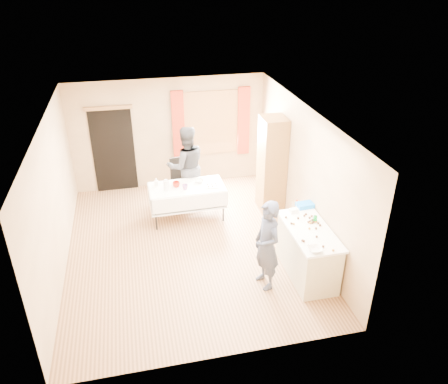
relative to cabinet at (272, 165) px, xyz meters
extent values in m
cube|color=#9E7047|center=(-1.99, -1.09, -1.05)|extent=(4.50, 5.50, 0.02)
cube|color=white|center=(-1.99, -1.09, 1.57)|extent=(4.50, 5.50, 0.02)
cube|color=tan|center=(-1.99, 1.67, 0.26)|extent=(4.50, 0.02, 2.60)
cube|color=tan|center=(-1.99, -3.85, 0.26)|extent=(4.50, 0.02, 2.60)
cube|color=tan|center=(-4.25, -1.09, 0.26)|extent=(0.02, 5.50, 2.60)
cube|color=tan|center=(0.27, -1.09, 0.26)|extent=(0.02, 5.50, 2.60)
cube|color=olive|center=(-0.99, 1.63, 0.46)|extent=(1.32, 0.06, 1.52)
cube|color=white|center=(-0.99, 1.61, 0.46)|extent=(1.20, 0.02, 1.40)
cube|color=#AC2E18|center=(-1.77, 1.58, 0.46)|extent=(0.28, 0.06, 1.65)
cube|color=#AC2E18|center=(-0.21, 1.58, 0.46)|extent=(0.28, 0.06, 1.65)
cube|color=black|center=(-3.29, 1.64, -0.04)|extent=(0.95, 0.04, 2.00)
cube|color=olive|center=(-3.29, 1.61, 0.98)|extent=(1.05, 0.06, 0.08)
cube|color=brown|center=(0.00, 0.00, 0.00)|extent=(0.50, 0.60, 2.08)
cube|color=beige|center=(-0.10, -2.36, -0.61)|extent=(0.63, 1.39, 0.86)
cube|color=white|center=(-0.10, -2.36, -0.15)|extent=(0.69, 1.45, 0.04)
cube|color=white|center=(-1.84, -0.04, -0.31)|extent=(1.54, 0.79, 0.04)
cube|color=black|center=(-1.85, 0.79, -0.61)|extent=(0.47, 0.47, 0.06)
cube|color=black|center=(-1.88, 0.97, -0.35)|extent=(0.41, 0.10, 0.58)
imported|color=#2A3045|center=(-0.89, -2.49, -0.25)|extent=(0.74, 0.62, 1.58)
imported|color=black|center=(-1.75, 0.62, -0.14)|extent=(1.02, 0.87, 1.81)
cylinder|color=#068123|center=(0.07, -2.16, -0.07)|extent=(0.07, 0.07, 0.12)
imported|color=white|center=(-0.26, -2.95, -0.10)|extent=(0.24, 0.24, 0.05)
cube|color=white|center=(-0.17, -1.78, -0.09)|extent=(0.16, 0.12, 0.08)
cube|color=#0E74EB|center=(0.10, -1.64, -0.09)|extent=(0.31, 0.22, 0.08)
cylinder|color=silver|center=(-2.27, -0.13, -0.18)|extent=(0.12, 0.12, 0.22)
imported|color=#B41807|center=(-2.06, -0.02, -0.23)|extent=(0.16, 0.16, 0.12)
imported|color=red|center=(-1.89, -0.17, -0.24)|extent=(0.15, 0.15, 0.11)
imported|color=white|center=(-1.56, 0.09, -0.26)|extent=(0.26, 0.26, 0.06)
cube|color=white|center=(-1.34, -0.16, -0.28)|extent=(0.31, 0.24, 0.02)
imported|color=white|center=(-2.45, 0.13, -0.21)|extent=(0.10, 0.10, 0.17)
sphere|color=#3F2314|center=(0.00, -3.03, -0.11)|extent=(0.04, 0.04, 0.04)
sphere|color=#321A0E|center=(0.10, -2.24, -0.11)|extent=(0.04, 0.04, 0.04)
sphere|color=#321A0E|center=(0.00, -2.38, -0.11)|extent=(0.04, 0.04, 0.04)
sphere|color=#321A0E|center=(-0.10, -2.90, -0.11)|extent=(0.04, 0.04, 0.04)
sphere|color=#321A0E|center=(-0.04, -1.96, -0.11)|extent=(0.04, 0.04, 0.04)
sphere|color=#321A0E|center=(-0.32, -2.84, -0.11)|extent=(0.04, 0.04, 0.04)
sphere|color=#3F2314|center=(-0.31, -2.17, -0.11)|extent=(0.04, 0.04, 0.04)
sphere|color=#321A0E|center=(0.05, -2.17, -0.11)|extent=(0.04, 0.04, 0.04)
sphere|color=#321A0E|center=(0.02, -2.20, -0.11)|extent=(0.04, 0.04, 0.04)
sphere|color=#321A0E|center=(-0.37, -1.94, -0.11)|extent=(0.04, 0.04, 0.04)
sphere|color=#321A0E|center=(-0.05, -2.17, -0.11)|extent=(0.04, 0.04, 0.04)
sphere|color=#321A0E|center=(-0.17, -2.01, -0.11)|extent=(0.04, 0.04, 0.04)
sphere|color=#3F2314|center=(-0.11, -2.36, -0.11)|extent=(0.04, 0.04, 0.04)
sphere|color=#321A0E|center=(0.08, -2.00, -0.11)|extent=(0.04, 0.04, 0.04)
sphere|color=#321A0E|center=(-0.35, -2.14, -0.11)|extent=(0.04, 0.04, 0.04)
sphere|color=#321A0E|center=(0.02, -2.04, -0.11)|extent=(0.04, 0.04, 0.04)
sphere|color=#321A0E|center=(0.09, -2.17, -0.11)|extent=(0.04, 0.04, 0.04)
sphere|color=#321A0E|center=(-0.09, -2.62, -0.11)|extent=(0.04, 0.04, 0.04)
sphere|color=#3F2314|center=(-0.03, -2.20, -0.11)|extent=(0.04, 0.04, 0.04)
sphere|color=#321A0E|center=(0.04, -2.12, -0.11)|extent=(0.04, 0.04, 0.04)
sphere|color=#321A0E|center=(-0.34, -2.69, -0.11)|extent=(0.04, 0.04, 0.04)
sphere|color=#321A0E|center=(0.10, -2.31, -0.11)|extent=(0.04, 0.04, 0.04)
sphere|color=#321A0E|center=(-0.01, -2.15, -0.11)|extent=(0.04, 0.04, 0.04)
sphere|color=#321A0E|center=(0.01, -1.91, -0.11)|extent=(0.04, 0.04, 0.04)
sphere|color=#3F2314|center=(0.07, -2.20, -0.11)|extent=(0.04, 0.04, 0.04)
sphere|color=#321A0E|center=(-0.36, -2.67, -0.11)|extent=(0.04, 0.04, 0.04)
camera|label=1|loc=(-2.84, -8.03, 3.83)|focal=35.00mm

